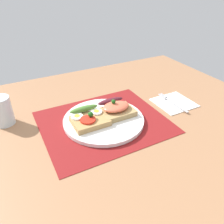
# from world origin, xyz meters

# --- Properties ---
(ground_plane) EXTENTS (1.20, 0.90, 0.03)m
(ground_plane) POSITION_xyz_m (0.00, 0.00, -0.02)
(ground_plane) COLOR #9D6C49
(placemat) EXTENTS (0.39, 0.33, 0.00)m
(placemat) POSITION_xyz_m (0.00, 0.00, 0.00)
(placemat) COLOR maroon
(placemat) RESTS_ON ground_plane
(plate) EXTENTS (0.26, 0.26, 0.01)m
(plate) POSITION_xyz_m (0.00, 0.00, 0.01)
(plate) COLOR white
(plate) RESTS_ON placemat
(sandwich_egg_tomato) EXTENTS (0.11, 0.10, 0.04)m
(sandwich_egg_tomato) POSITION_xyz_m (-0.05, 0.00, 0.03)
(sandwich_egg_tomato) COLOR tan
(sandwich_egg_tomato) RESTS_ON plate
(sandwich_salmon) EXTENTS (0.11, 0.09, 0.05)m
(sandwich_salmon) POSITION_xyz_m (0.05, 0.01, 0.03)
(sandwich_salmon) COLOR tan
(sandwich_salmon) RESTS_ON plate
(napkin) EXTENTS (0.13, 0.13, 0.01)m
(napkin) POSITION_xyz_m (0.28, -0.01, 0.00)
(napkin) COLOR white
(napkin) RESTS_ON ground_plane
(fork) EXTENTS (0.02, 0.15, 0.00)m
(fork) POSITION_xyz_m (0.27, -0.01, 0.01)
(fork) COLOR #B7B7BC
(fork) RESTS_ON napkin
(drinking_glass) EXTENTS (0.06, 0.06, 0.09)m
(drinking_glass) POSITION_xyz_m (-0.28, 0.14, 0.05)
(drinking_glass) COLOR silver
(drinking_glass) RESTS_ON ground_plane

